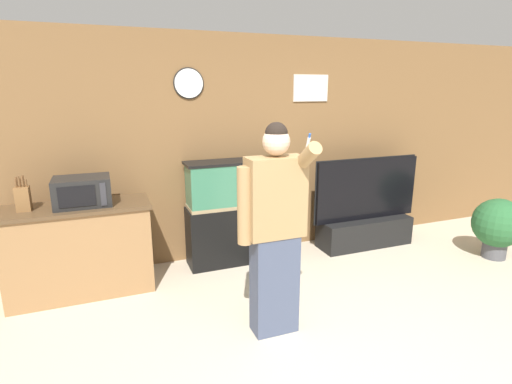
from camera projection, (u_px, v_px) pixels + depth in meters
ground_plane at (360, 381)px, 2.80m from camera, size 18.00×18.00×0.00m
wall_back_paneled at (241, 148)px, 4.76m from camera, size 10.00×0.08×2.60m
counter_island at (81, 250)px, 3.94m from camera, size 1.37×0.56×0.91m
microwave at (82, 191)px, 3.82m from camera, size 0.51×0.39×0.27m
knife_block at (23, 198)px, 3.65m from camera, size 0.12×0.12×0.32m
aquarium_on_stand at (238, 212)px, 4.64m from camera, size 1.20×0.36×1.22m
tv_on_stand at (365, 221)px, 5.18m from camera, size 1.48×0.40×1.16m
person_standing at (274, 229)px, 3.18m from camera, size 0.55×0.42×1.76m
potted_plant at (498, 225)px, 4.77m from camera, size 0.59×0.59×0.73m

